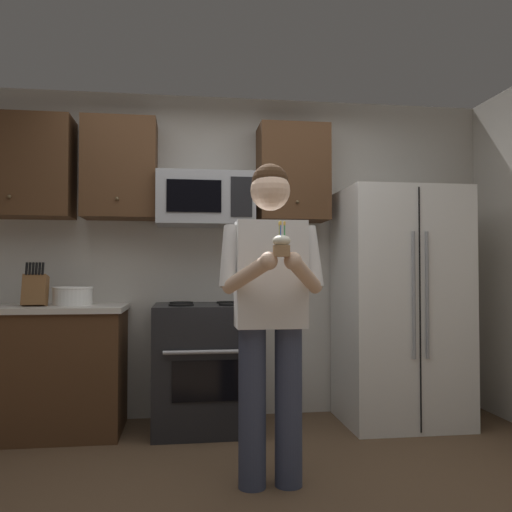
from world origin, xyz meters
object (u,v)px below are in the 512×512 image
at_px(microwave, 205,200).
at_px(refrigerator, 399,306).
at_px(oven_range, 205,366).
at_px(bowl_large_white, 73,295).
at_px(person, 271,303).
at_px(knife_block, 35,290).
at_px(cupcake, 282,245).

height_order(microwave, refrigerator, microwave).
height_order(oven_range, bowl_large_white, bowl_large_white).
distance_m(oven_range, bowl_large_white, 1.11).
relative_size(microwave, person, 0.42).
bearing_deg(knife_block, refrigerator, -0.20).
height_order(oven_range, knife_block, knife_block).
height_order(bowl_large_white, person, person).
xyz_separation_m(person, cupcake, (-0.00, -0.33, 0.30)).
distance_m(knife_block, person, 1.87).
height_order(refrigerator, cupcake, refrigerator).
bearing_deg(refrigerator, microwave, 173.97).
bearing_deg(refrigerator, knife_block, 179.80).
xyz_separation_m(microwave, knife_block, (-1.21, -0.15, -0.68)).
height_order(refrigerator, person, refrigerator).
bearing_deg(person, knife_block, 144.33).
relative_size(oven_range, knife_block, 2.91).
bearing_deg(person, cupcake, -90.00).
xyz_separation_m(oven_range, cupcake, (0.31, -1.45, 0.83)).
bearing_deg(cupcake, person, 90.00).
bearing_deg(microwave, person, -76.03).
distance_m(microwave, refrigerator, 1.72).
relative_size(refrigerator, bowl_large_white, 6.22).
distance_m(bowl_large_white, person, 1.74).
xyz_separation_m(microwave, bowl_large_white, (-0.97, -0.06, -0.73)).
relative_size(refrigerator, knife_block, 5.63).
relative_size(oven_range, refrigerator, 0.52).
bearing_deg(bowl_large_white, person, -42.60).
distance_m(refrigerator, cupcake, 1.89).
xyz_separation_m(refrigerator, bowl_large_white, (-2.47, 0.10, 0.09)).
bearing_deg(microwave, cupcake, -78.88).
bearing_deg(cupcake, bowl_large_white, 130.35).
height_order(microwave, person, microwave).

